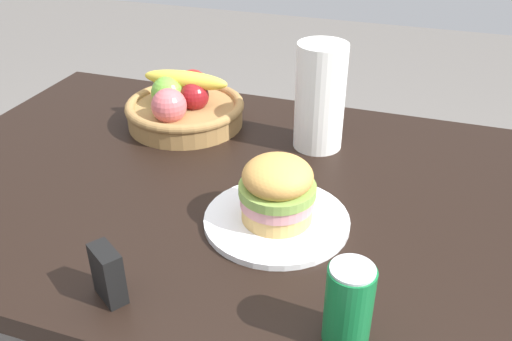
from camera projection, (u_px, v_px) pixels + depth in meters
dining_table at (242, 225)px, 1.16m from camera, size 1.40×0.90×0.75m
plate at (277, 220)px, 0.99m from camera, size 0.27×0.27×0.01m
sandwich at (277, 189)px, 0.96m from camera, size 0.14×0.14×0.12m
soda_can at (349, 304)px, 0.73m from camera, size 0.07×0.07×0.13m
fruit_basket at (184, 106)px, 1.32m from camera, size 0.29×0.29×0.14m
paper_towel_roll at (320, 97)px, 1.19m from camera, size 0.11×0.11×0.24m
napkin_holder at (108, 274)px, 0.81m from camera, size 0.07×0.06×0.09m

